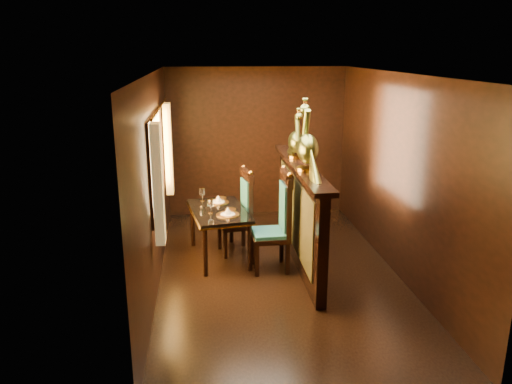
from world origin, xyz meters
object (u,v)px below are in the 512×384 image
Objects in this scene: chair_left at (280,218)px; chair_right at (242,209)px; peacock_right at (296,133)px; dining_table at (219,214)px; peacock_left at (308,136)px.

chair_right is (-0.43, 0.63, -0.06)m from chair_left.
peacock_right reaches higher than chair_right.
chair_left is at bearing -39.83° from dining_table.
chair_right is 1.43× the size of peacock_left.
peacock_right is (0.00, 0.74, -0.08)m from peacock_left.
chair_right is at bearing 130.86° from peacock_left.
peacock_left is (0.29, -0.20, 1.09)m from chair_left.
peacock_left is at bearing -40.85° from dining_table.
peacock_left is 1.24× the size of peacock_right.
peacock_right is (0.72, -0.10, 1.07)m from chair_right.
peacock_right is (0.29, 0.54, 1.01)m from chair_left.
peacock_left reaches higher than dining_table.
peacock_left is at bearing -35.85° from chair_left.
peacock_left reaches higher than chair_right.
dining_table is at bearing 148.53° from peacock_left.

